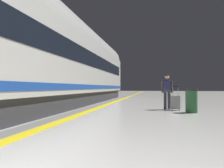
# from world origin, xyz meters

# --- Properties ---
(safety_line_strip) EXTENTS (0.36, 80.00, 0.01)m
(safety_line_strip) POSITION_xyz_m (-0.63, 10.00, 0.00)
(safety_line_strip) COLOR yellow
(safety_line_strip) RESTS_ON ground
(tactile_edge_band) EXTENTS (0.66, 80.00, 0.01)m
(tactile_edge_band) POSITION_xyz_m (-0.97, 10.00, 0.00)
(tactile_edge_band) COLOR slate
(tactile_edge_band) RESTS_ON ground
(high_speed_train) EXTENTS (2.94, 29.10, 4.97)m
(high_speed_train) POSITION_xyz_m (-2.77, 6.73, 2.50)
(high_speed_train) COLOR #38383D
(high_speed_train) RESTS_ON ground
(passenger_near) EXTENTS (0.49, 0.31, 1.56)m
(passenger_near) POSITION_xyz_m (2.56, 9.37, 0.92)
(passenger_near) COLOR #383842
(passenger_near) RESTS_ON ground
(suitcase_near) EXTENTS (0.38, 0.24, 1.02)m
(suitcase_near) POSITION_xyz_m (2.88, 9.05, 0.34)
(suitcase_near) COLOR #9E9EA3
(suitcase_near) RESTS_ON ground
(waste_bin) EXTENTS (0.46, 0.46, 0.91)m
(waste_bin) POSITION_xyz_m (3.41, 8.37, 0.46)
(waste_bin) COLOR #2D6638
(waste_bin) RESTS_ON ground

